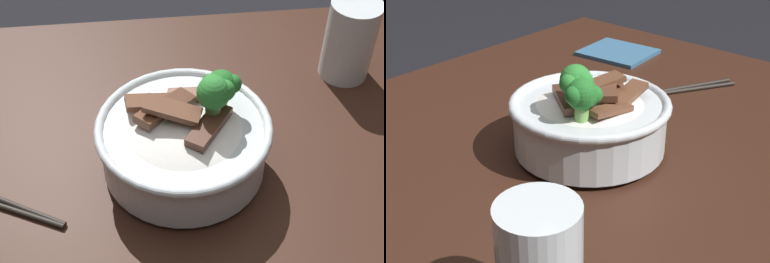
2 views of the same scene
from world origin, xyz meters
TOP-DOWN VIEW (x-y plane):
  - rice_bowl at (-0.04, 0.06)m, footprint 0.22×0.22m
  - drinking_glass at (0.23, 0.22)m, footprint 0.08×0.08m

SIDE VIEW (x-z plane):
  - rice_bowl at x=-0.04m, z-range 0.75..0.89m
  - drinking_glass at x=0.23m, z-range 0.76..0.89m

